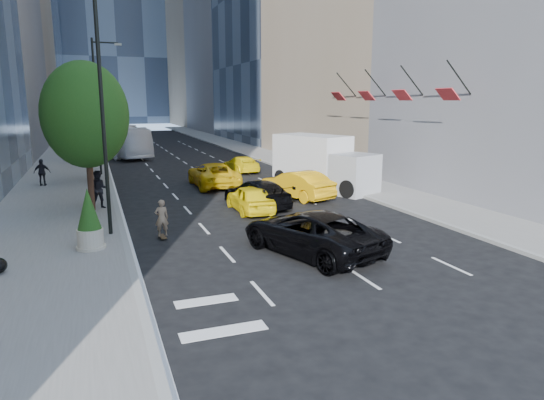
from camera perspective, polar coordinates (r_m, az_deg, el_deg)
name	(u,v)px	position (r m, az deg, el deg)	size (l,w,h in m)	color
ground	(289,247)	(19.16, 1.96, -5.60)	(160.00, 160.00, 0.00)	black
sidewalk_left	(70,164)	(47.31, -22.66, 3.91)	(6.00, 120.00, 0.15)	slate
sidewalk_right	(268,156)	(50.22, -0.41, 5.20)	(4.00, 120.00, 0.15)	slate
tower_right_far	(217,15)	(120.10, -6.48, 20.78)	(20.00, 24.00, 50.00)	gray
lamp_near	(106,97)	(20.95, -18.94, 11.39)	(2.13, 0.22, 10.00)	black
lamp_far	(99,99)	(38.94, -19.73, 11.15)	(2.13, 0.22, 10.00)	black
tree_near	(85,115)	(25.95, -21.11, 9.30)	(4.20, 4.20, 7.46)	black
tree_mid	(86,106)	(35.94, -21.02, 10.28)	(4.50, 4.50, 7.99)	black
tree_far	(88,112)	(48.95, -20.87, 9.63)	(3.90, 3.90, 6.92)	black
traffic_signal	(96,114)	(56.96, -19.99, 9.47)	(2.48, 0.53, 5.20)	black
facade_flags	(385,92)	(32.18, 13.18, 12.22)	(1.85, 13.30, 2.05)	black
skateboarder	(162,220)	(20.68, -12.84, -2.36)	(0.57, 0.37, 1.56)	#836B52
black_sedan_lincoln	(311,232)	(18.25, 4.61, -3.82)	(2.74, 5.93, 1.65)	black
black_sedan_mercedes	(257,194)	(26.20, -1.77, 0.75)	(2.07, 5.10, 1.48)	black
taxi_a	(250,198)	(25.09, -2.59, 0.20)	(1.68, 4.18, 1.42)	yellow
taxi_b	(297,184)	(28.65, 2.95, 1.84)	(1.73, 4.97, 1.64)	orange
taxi_c	(213,175)	(32.79, -6.92, 2.98)	(2.67, 5.79, 1.61)	#E3B10B
taxi_d	(241,164)	(39.39, -3.67, 4.23)	(1.78, 4.39, 1.27)	yellow
city_bus	(115,141)	(52.54, -17.99, 6.64)	(2.77, 11.82, 3.29)	white
box_truck	(323,162)	(31.74, 5.97, 4.46)	(5.01, 7.67, 3.46)	#B9B9B9
pedestrian_a	(99,190)	(26.67, -19.65, 1.16)	(0.97, 0.75, 1.99)	black
pedestrian_b	(42,172)	(35.40, -25.42, 2.95)	(1.04, 0.43, 1.77)	black
planter_shrub	(89,220)	(19.49, -20.72, -2.24)	(0.97, 0.97, 2.33)	#BDB29C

